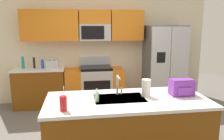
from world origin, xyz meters
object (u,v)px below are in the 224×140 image
object	(u,v)px
sink_faucet	(118,83)
soap_dispenser	(97,96)
drink_cup_red	(63,103)
refrigerator	(164,64)
pepper_mill	(34,63)
bottle_blue	(42,64)
bottle_teal	(23,62)
paper_towel_roll	(146,88)
backpack	(182,87)
range_oven	(95,85)
toaster	(52,64)

from	to	relation	value
sink_faucet	soap_dispenser	bearing A→B (deg)	-143.79
drink_cup_red	sink_faucet	bearing A→B (deg)	34.21
soap_dispenser	refrigerator	bearing A→B (deg)	52.47
pepper_mill	drink_cup_red	distance (m)	2.85
bottle_blue	bottle_teal	bearing A→B (deg)	170.90
sink_faucet	soap_dispenser	xyz separation A→B (m)	(-0.32, -0.24, -0.10)
refrigerator	pepper_mill	distance (m)	3.05
drink_cup_red	paper_towel_roll	distance (m)	1.16
paper_towel_roll	backpack	bearing A→B (deg)	-2.44
bottle_teal	paper_towel_roll	distance (m)	3.21
bottle_blue	backpack	size ratio (longest dim) A/B	0.63
range_oven	bottle_teal	bearing A→B (deg)	178.67
bottle_teal	pepper_mill	bearing A→B (deg)	-9.07
refrigerator	toaster	xyz separation A→B (m)	(-2.64, 0.02, 0.07)
backpack	paper_towel_roll	bearing A→B (deg)	177.56
toaster	paper_towel_roll	world-z (taller)	paper_towel_roll
soap_dispenser	toaster	bearing A→B (deg)	108.20
paper_towel_roll	backpack	xyz separation A→B (m)	(0.51, -0.02, -0.00)
pepper_mill	backpack	size ratio (longest dim) A/B	0.77
refrigerator	paper_towel_roll	distance (m)	2.56
toaster	backpack	xyz separation A→B (m)	(2.00, -2.33, 0.03)
drink_cup_red	soap_dispenser	distance (m)	0.48
paper_towel_roll	range_oven	bearing A→B (deg)	102.86
range_oven	pepper_mill	xyz separation A→B (m)	(-1.35, -0.00, 0.58)
bottle_teal	soap_dispenser	size ratio (longest dim) A/B	1.57
sink_faucet	backpack	distance (m)	0.90
range_oven	drink_cup_red	bearing A→B (deg)	-101.61
pepper_mill	soap_dispenser	world-z (taller)	pepper_mill
toaster	bottle_teal	size ratio (longest dim) A/B	1.05
refrigerator	sink_faucet	world-z (taller)	refrigerator
paper_towel_roll	backpack	distance (m)	0.51
bottle_teal	refrigerator	bearing A→B (deg)	-1.90
pepper_mill	paper_towel_roll	xyz separation A→B (m)	(1.89, -2.36, -0.00)
bottle_teal	soap_dispenser	distance (m)	2.90
pepper_mill	backpack	distance (m)	3.38
drink_cup_red	refrigerator	bearing A→B (deg)	49.77
range_oven	soap_dispenser	size ratio (longest dim) A/B	8.00
pepper_mill	soap_dispenser	distance (m)	2.75
pepper_mill	paper_towel_roll	world-z (taller)	pepper_mill
soap_dispenser	drink_cup_red	bearing A→B (deg)	-147.43
bottle_teal	drink_cup_red	distance (m)	2.96
bottle_blue	soap_dispenser	size ratio (longest dim) A/B	1.19
bottle_blue	bottle_teal	xyz separation A→B (m)	(-0.43, 0.07, 0.03)
backpack	bottle_blue	bearing A→B (deg)	133.37
range_oven	bottle_blue	size ratio (longest dim) A/B	6.73
refrigerator	toaster	distance (m)	2.65
toaster	refrigerator	bearing A→B (deg)	-0.42
pepper_mill	soap_dispenser	bearing A→B (deg)	-64.15
refrigerator	soap_dispenser	bearing A→B (deg)	-127.53
bottle_teal	backpack	bearing A→B (deg)	-42.36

